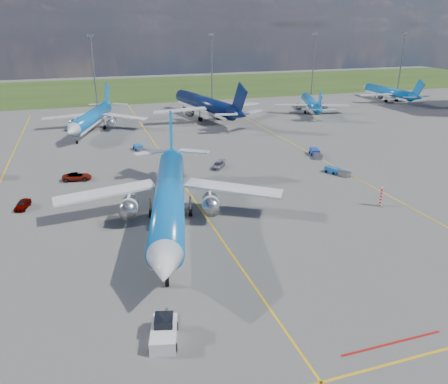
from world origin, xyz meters
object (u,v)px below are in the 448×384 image
object	(u,v)px
service_car_b	(77,177)
bg_jet_n	(205,118)
bg_jet_ene	(387,101)
service_car_a	(23,204)
pushback_tug	(164,332)
warning_post	(381,197)
bg_jet_nnw	(93,131)
main_airliner	(171,225)
bg_jet_ne	(310,112)
service_car_c	(218,165)
baggage_tug_e	(316,153)
baggage_tug_w	(336,171)
baggage_tug_c	(139,148)

from	to	relation	value
service_car_b	bg_jet_n	bearing A→B (deg)	-32.20
bg_jet_ene	service_car_b	world-z (taller)	bg_jet_ene
service_car_a	service_car_b	size ratio (longest dim) A/B	0.78
service_car_a	service_car_b	world-z (taller)	service_car_b
pushback_tug	warning_post	bearing A→B (deg)	42.41
service_car_a	service_car_b	distance (m)	13.21
bg_jet_nnw	main_airliner	size ratio (longest dim) A/B	0.85
bg_jet_ne	service_car_a	size ratio (longest dim) A/B	8.43
service_car_c	bg_jet_ene	bearing A→B (deg)	71.82
service_car_b	baggage_tug_e	bearing A→B (deg)	-83.22
bg_jet_ne	main_airliner	bearing A→B (deg)	68.77
bg_jet_ne	pushback_tug	size ratio (longest dim) A/B	5.41
bg_jet_ene	main_airliner	world-z (taller)	main_airliner
pushback_tug	baggage_tug_e	world-z (taller)	pushback_tug
bg_jet_nnw	service_car_c	xyz separation A→B (m)	(21.34, -39.23, 0.61)
baggage_tug_w	baggage_tug_e	xyz separation A→B (m)	(2.19, 11.51, 0.07)
service_car_b	service_car_c	bearing A→B (deg)	-85.94
bg_jet_nnw	main_airliner	distance (m)	61.83
service_car_a	service_car_c	bearing A→B (deg)	30.75
warning_post	bg_jet_ene	xyz separation A→B (m)	(63.13, 81.20, -1.50)
main_airliner	pushback_tug	size ratio (longest dim) A/B	7.51
pushback_tug	bg_jet_ne	bearing A→B (deg)	69.28
baggage_tug_c	pushback_tug	bearing A→B (deg)	-104.87
warning_post	service_car_a	world-z (taller)	warning_post
bg_jet_nnw	bg_jet_ene	world-z (taller)	bg_jet_nnw
bg_jet_ene	pushback_tug	size ratio (longest dim) A/B	5.78
warning_post	service_car_c	world-z (taller)	warning_post
warning_post	baggage_tug_w	distance (m)	15.34
bg_jet_ene	warning_post	bearing A→B (deg)	53.47
service_car_b	baggage_tug_e	xyz separation A→B (m)	(47.18, 0.44, -0.09)
baggage_tug_w	bg_jet_n	bearing A→B (deg)	75.04
bg_jet_n	service_car_c	size ratio (longest dim) A/B	10.94
warning_post	baggage_tug_e	world-z (taller)	warning_post
bg_jet_ene	bg_jet_nnw	bearing A→B (deg)	10.62
bg_jet_ene	service_car_c	xyz separation A→B (m)	(-80.73, -55.91, 0.61)
main_airliner	service_car_b	world-z (taller)	main_airliner
bg_jet_n	baggage_tug_w	xyz separation A→B (m)	(9.15, -56.21, 0.51)
bg_jet_ne	service_car_a	world-z (taller)	bg_jet_ne
service_car_a	baggage_tug_c	size ratio (longest dim) A/B	0.72
baggage_tug_w	service_car_b	bearing A→B (deg)	141.96
bg_jet_nnw	bg_jet_ne	world-z (taller)	bg_jet_nnw
bg_jet_ne	baggage_tug_c	world-z (taller)	bg_jet_ne
service_car_c	warning_post	bearing A→B (deg)	-18.04
pushback_tug	service_car_a	size ratio (longest dim) A/B	1.56
bg_jet_n	service_car_a	xyz separation A→B (m)	(-43.62, -55.82, 0.65)
bg_jet_n	baggage_tug_e	xyz separation A→B (m)	(11.34, -44.70, 0.59)
service_car_b	pushback_tug	bearing A→B (deg)	-165.35
bg_jet_nnw	pushback_tug	xyz separation A→B (m)	(2.51, -83.97, 0.80)
main_airliner	baggage_tug_e	world-z (taller)	main_airliner
bg_jet_nnw	bg_jet_n	xyz separation A→B (m)	(31.60, 6.89, 0.00)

